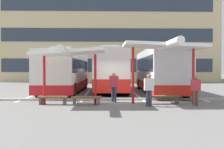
{
  "coord_description": "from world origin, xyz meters",
  "views": [
    {
      "loc": [
        -0.48,
        -16.04,
        1.91
      ],
      "look_at": [
        0.02,
        2.2,
        1.52
      ],
      "focal_mm": 43.1,
      "sensor_mm": 36.0,
      "label": 1
    }
  ],
  "objects": [
    {
      "name": "lane_stripe_3",
      "position": [
        5.57,
        6.25,
        0.0
      ],
      "size": [
        0.16,
        14.0,
        0.01
      ],
      "primitive_type": "cube",
      "color": "white",
      "rests_on": "ground"
    },
    {
      "name": "platform_kerb",
      "position": [
        0.0,
        0.2,
        0.06
      ],
      "size": [
        44.0,
        0.24,
        0.12
      ],
      "primitive_type": "cube",
      "color": "#ADADA8",
      "rests_on": "ground"
    },
    {
      "name": "ground_plane",
      "position": [
        0.0,
        0.0,
        0.0
      ],
      "size": [
        160.0,
        160.0,
        0.0
      ],
      "primitive_type": "plane",
      "color": "slate"
    },
    {
      "name": "waiting_passenger_1",
      "position": [
        4.17,
        -2.49,
        0.9
      ],
      "size": [
        0.49,
        0.31,
        1.57
      ],
      "color": "brown",
      "rests_on": "ground"
    },
    {
      "name": "bench_0",
      "position": [
        -3.25,
        -1.71,
        0.33
      ],
      "size": [
        1.61,
        0.55,
        0.45
      ],
      "color": "brown",
      "rests_on": "ground"
    },
    {
      "name": "coach_bus_2",
      "position": [
        3.83,
        5.3,
        1.74
      ],
      "size": [
        2.81,
        11.33,
        3.71
      ],
      "color": "silver",
      "rests_on": "ground"
    },
    {
      "name": "coach_bus_1",
      "position": [
        -0.04,
        7.59,
        1.73
      ],
      "size": [
        2.71,
        11.62,
        3.77
      ],
      "color": "silver",
      "rests_on": "ground"
    },
    {
      "name": "lane_stripe_2",
      "position": [
        1.86,
        6.25,
        0.0
      ],
      "size": [
        0.16,
        14.0,
        0.01
      ],
      "primitive_type": "cube",
      "color": "white",
      "rests_on": "ground"
    },
    {
      "name": "waiting_shelter_1",
      "position": [
        2.71,
        -1.75,
        3.07
      ],
      "size": [
        4.31,
        4.74,
        3.31
      ],
      "color": "red",
      "rests_on": "ground"
    },
    {
      "name": "coach_bus_0",
      "position": [
        -3.63,
        5.78,
        1.64
      ],
      "size": [
        2.9,
        11.06,
        3.51
      ],
      "color": "silver",
      "rests_on": "ground"
    },
    {
      "name": "waiting_passenger_2",
      "position": [
        1.76,
        -2.5,
        0.94
      ],
      "size": [
        0.49,
        0.27,
        1.64
      ],
      "color": "#33384C",
      "rests_on": "ground"
    },
    {
      "name": "waiting_shelter_0",
      "position": [
        -2.35,
        -1.92,
        2.71
      ],
      "size": [
        3.72,
        4.79,
        2.98
      ],
      "color": "red",
      "rests_on": "ground"
    },
    {
      "name": "bench_1",
      "position": [
        -1.45,
        -1.84,
        0.33
      ],
      "size": [
        1.59,
        0.44,
        0.45
      ],
      "color": "brown",
      "rests_on": "ground"
    },
    {
      "name": "waiting_passenger_0",
      "position": [
        0.05,
        -0.65,
        1.02
      ],
      "size": [
        0.54,
        0.47,
        1.74
      ],
      "color": "#33384C",
      "rests_on": "ground"
    },
    {
      "name": "lane_stripe_0",
      "position": [
        -5.57,
        6.25,
        0.0
      ],
      "size": [
        0.16,
        14.0,
        0.01
      ],
      "primitive_type": "cube",
      "color": "white",
      "rests_on": "ground"
    },
    {
      "name": "terminal_building",
      "position": [
        0.03,
        29.2,
        8.78
      ],
      "size": [
        33.12,
        13.06,
        20.28
      ],
      "color": "#D1BC8C",
      "rests_on": "ground"
    },
    {
      "name": "lane_stripe_1",
      "position": [
        -1.86,
        6.25,
        0.0
      ],
      "size": [
        0.16,
        14.0,
        0.01
      ],
      "primitive_type": "cube",
      "color": "white",
      "rests_on": "ground"
    },
    {
      "name": "bench_2",
      "position": [
        2.71,
        -1.56,
        0.34
      ],
      "size": [
        1.85,
        0.62,
        0.45
      ],
      "color": "brown",
      "rests_on": "ground"
    }
  ]
}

